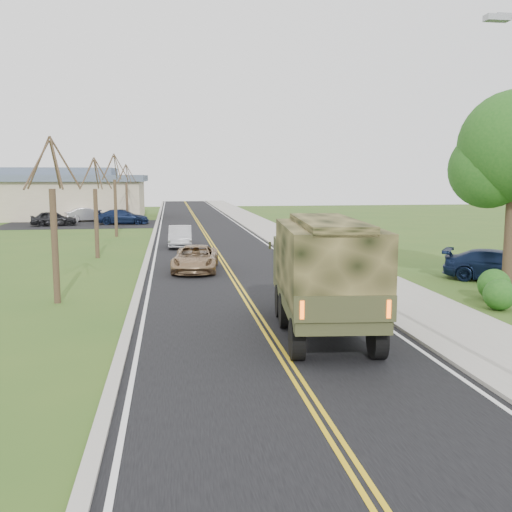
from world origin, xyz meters
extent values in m
plane|color=#31531B|center=(0.00, 0.00, 0.00)|extent=(160.00, 160.00, 0.00)
cube|color=black|center=(0.00, 40.00, 0.01)|extent=(8.00, 120.00, 0.01)
cube|color=#9E998E|center=(4.15, 40.00, 0.06)|extent=(0.30, 120.00, 0.12)
cube|color=#9E998E|center=(5.90, 40.00, 0.05)|extent=(3.20, 120.00, 0.10)
cube|color=#9E998E|center=(-4.15, 40.00, 0.05)|extent=(0.30, 120.00, 0.10)
cube|color=gray|center=(3.70, -0.50, 7.75)|extent=(0.50, 0.22, 0.12)
cylinder|color=#38281C|center=(11.00, 10.00, 2.52)|extent=(0.44, 0.44, 5.04)
sphere|color=#1C4D16|center=(10.20, 10.50, 4.95)|extent=(3.24, 3.24, 3.24)
cylinder|color=#38281C|center=(-7.00, 10.00, 2.10)|extent=(0.24, 0.24, 4.20)
cylinder|color=#38281C|center=(-6.52, 10.13, 5.13)|extent=(1.01, 0.33, 1.90)
cylinder|color=#38281C|center=(-6.97, 10.62, 5.05)|extent=(0.13, 1.29, 1.74)
cylinder|color=#38281C|center=(-7.46, 10.18, 5.13)|extent=(0.98, 0.43, 1.90)
cylinder|color=#38281C|center=(-7.39, 9.52, 5.05)|extent=(0.79, 1.05, 1.77)
cylinder|color=#38281C|center=(-6.73, 9.59, 5.13)|extent=(0.58, 0.90, 1.90)
cylinder|color=#38281C|center=(-7.00, 22.00, 1.98)|extent=(0.24, 0.24, 3.96)
cylinder|color=#38281C|center=(-6.55, 22.12, 4.83)|extent=(0.96, 0.32, 1.79)
cylinder|color=#38281C|center=(-6.97, 22.58, 4.76)|extent=(0.12, 1.22, 1.65)
cylinder|color=#38281C|center=(-7.43, 22.17, 4.83)|extent=(0.93, 0.41, 1.79)
cylinder|color=#38281C|center=(-7.37, 21.55, 4.76)|extent=(0.75, 0.99, 1.67)
cylinder|color=#38281C|center=(-6.75, 21.61, 4.83)|extent=(0.55, 0.85, 1.80)
cylinder|color=#38281C|center=(-7.00, 34.00, 2.22)|extent=(0.24, 0.24, 4.44)
cylinder|color=#38281C|center=(-6.50, 34.13, 5.42)|extent=(1.07, 0.35, 2.00)
cylinder|color=#38281C|center=(-6.97, 34.65, 5.34)|extent=(0.13, 1.36, 1.84)
cylinder|color=#38281C|center=(-7.49, 34.19, 5.42)|extent=(1.03, 0.46, 2.00)
cylinder|color=#38281C|center=(-7.41, 33.49, 5.34)|extent=(0.83, 1.10, 1.87)
cylinder|color=#38281C|center=(-6.72, 33.56, 5.42)|extent=(0.61, 0.95, 2.01)
cylinder|color=#38281C|center=(-7.00, 46.00, 2.04)|extent=(0.24, 0.24, 4.08)
cylinder|color=#38281C|center=(-6.54, 46.12, 4.98)|extent=(0.99, 0.33, 1.84)
cylinder|color=#38281C|center=(-6.97, 46.60, 4.91)|extent=(0.13, 1.25, 1.69)
cylinder|color=#38281C|center=(-7.45, 46.17, 4.98)|extent=(0.95, 0.42, 1.85)
cylinder|color=#38281C|center=(-7.38, 45.53, 4.91)|extent=(0.77, 1.02, 1.72)
cylinder|color=#38281C|center=(-6.74, 45.60, 4.98)|extent=(0.57, 0.88, 1.85)
cube|color=tan|center=(-16.00, 56.00, 2.10)|extent=(20.00, 12.00, 4.20)
cube|color=#475466|center=(-16.00, 56.00, 4.50)|extent=(21.00, 13.00, 0.70)
cube|color=#475466|center=(-16.00, 56.00, 5.20)|extent=(14.00, 8.00, 0.90)
cube|color=black|center=(-10.00, 46.00, 0.01)|extent=(18.00, 10.00, 0.02)
cylinder|color=black|center=(0.31, 2.19, 0.54)|extent=(0.45, 1.11, 1.08)
cylinder|color=black|center=(2.36, 1.98, 0.54)|extent=(0.45, 1.11, 1.08)
cylinder|color=black|center=(0.64, 5.32, 0.54)|extent=(0.45, 1.11, 1.08)
cylinder|color=black|center=(2.69, 5.11, 0.54)|extent=(0.45, 1.11, 1.08)
cylinder|color=black|center=(0.78, 6.69, 0.54)|extent=(0.45, 1.11, 1.08)
cylinder|color=black|center=(2.83, 6.47, 0.54)|extent=(0.45, 1.11, 1.08)
cube|color=#383B20|center=(1.60, 4.63, 1.03)|extent=(3.06, 7.08, 0.34)
cube|color=#383B20|center=(1.86, 7.12, 1.87)|extent=(2.54, 2.10, 1.38)
cube|color=black|center=(1.95, 8.00, 2.06)|extent=(2.16, 0.30, 0.69)
cube|color=#383B20|center=(1.51, 3.80, 1.28)|extent=(2.98, 5.43, 0.15)
cube|color=black|center=(1.51, 3.80, 2.31)|extent=(2.98, 5.43, 1.96)
cube|color=black|center=(1.51, 3.80, 3.34)|extent=(2.10, 5.34, 0.25)
cube|color=#383B20|center=(1.24, 1.21, 1.52)|extent=(2.45, 0.37, 0.64)
cube|color=#FF590C|center=(0.21, 1.26, 1.52)|extent=(0.10, 0.05, 0.44)
cube|color=#FF590C|center=(2.26, 1.04, 1.52)|extent=(0.10, 0.05, 0.44)
imported|color=#947553|center=(-1.62, 16.43, 0.64)|extent=(2.62, 4.78, 1.27)
imported|color=silver|center=(-2.19, 26.53, 0.70)|extent=(1.58, 4.30, 1.41)
imported|color=#0E1833|center=(11.69, 11.72, 0.69)|extent=(5.03, 4.35, 1.39)
imported|color=black|center=(-13.80, 44.96, 0.72)|extent=(4.45, 2.42, 1.43)
imported|color=#AFAFB4|center=(-11.35, 50.00, 0.74)|extent=(4.74, 2.90, 1.47)
imported|color=#0F1A37|center=(-7.44, 46.01, 0.73)|extent=(5.18, 2.39, 1.47)
camera|label=1|loc=(-2.81, -11.51, 4.61)|focal=40.00mm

